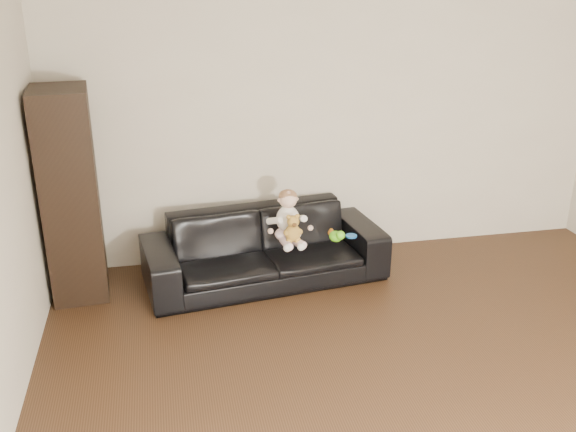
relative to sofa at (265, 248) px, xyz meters
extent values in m
plane|color=beige|center=(0.74, 0.50, 1.01)|extent=(5.00, 0.00, 5.00)
imported|color=black|center=(0.00, 0.00, 0.00)|extent=(2.10, 1.04, 0.59)
cube|color=black|center=(-1.53, 0.10, 0.55)|extent=(0.47, 0.61, 1.69)
cube|color=silver|center=(-1.51, 0.10, 0.93)|extent=(0.20, 0.26, 0.28)
ellipsoid|color=white|center=(0.18, -0.10, 0.15)|extent=(0.26, 0.24, 0.12)
ellipsoid|color=white|center=(0.18, -0.08, 0.28)|extent=(0.23, 0.20, 0.23)
sphere|color=beige|center=(0.18, -0.10, 0.46)|extent=(0.18, 0.18, 0.15)
ellipsoid|color=#8C603F|center=(0.18, -0.09, 0.48)|extent=(0.19, 0.19, 0.11)
cylinder|color=white|center=(0.14, -0.24, 0.13)|extent=(0.11, 0.20, 0.07)
cylinder|color=white|center=(0.23, -0.24, 0.13)|extent=(0.11, 0.20, 0.07)
sphere|color=white|center=(0.13, -0.34, 0.13)|extent=(0.08, 0.08, 0.06)
sphere|color=white|center=(0.24, -0.34, 0.13)|extent=(0.08, 0.08, 0.06)
cylinder|color=white|center=(0.06, -0.13, 0.30)|extent=(0.09, 0.17, 0.10)
cylinder|color=white|center=(0.30, -0.13, 0.30)|extent=(0.09, 0.17, 0.10)
ellipsoid|color=#AE8131|center=(0.19, -0.24, 0.22)|extent=(0.14, 0.13, 0.15)
sphere|color=#AE8131|center=(0.19, -0.26, 0.33)|extent=(0.11, 0.11, 0.10)
sphere|color=#AE8131|center=(0.16, -0.24, 0.36)|extent=(0.04, 0.04, 0.04)
sphere|color=#AE8131|center=(0.23, -0.24, 0.36)|extent=(0.04, 0.04, 0.04)
sphere|color=#593819|center=(0.19, -0.30, 0.32)|extent=(0.04, 0.04, 0.04)
ellipsoid|color=#5FD619|center=(0.57, -0.19, 0.14)|extent=(0.13, 0.15, 0.09)
sphere|color=orange|center=(0.56, -0.08, 0.12)|extent=(0.08, 0.08, 0.06)
cylinder|color=blue|center=(0.72, -0.13, 0.10)|extent=(0.10, 0.10, 0.01)
camera|label=1|loc=(-0.81, -4.91, 2.24)|focal=40.00mm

